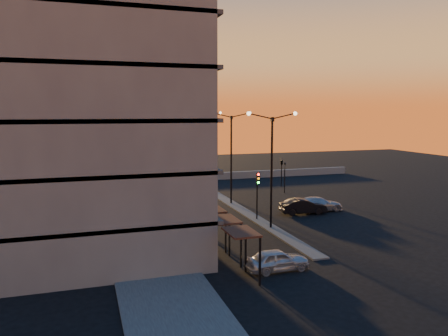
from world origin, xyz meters
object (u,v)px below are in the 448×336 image
Objects in this scene: streetlamp_mid at (231,150)px; car_hatchback at (277,260)px; traffic_light_main at (258,188)px; car_sedan at (303,206)px; car_wagon at (319,204)px.

car_hatchback is at bearing -100.55° from streetlamp_mid.
traffic_light_main is 5.54m from car_sedan.
car_sedan is (5.00, -6.14, -4.88)m from streetlamp_mid.
car_hatchback is 15.23m from car_sedan.
traffic_light_main reaches higher than car_sedan.
car_wagon is (7.03, 1.62, -2.21)m from traffic_light_main.
traffic_light_main is at bearing 107.36° from car_sedan.
traffic_light_main is at bearing -90.00° from streetlamp_mid.
traffic_light_main is at bearing -18.04° from car_hatchback.
car_sedan is at bearing 109.42° from car_wagon.
streetlamp_mid reaches higher than car_wagon.
car_wagon reaches higher than car_hatchback.
streetlamp_mid is at bearing 54.07° from car_wagon.
car_hatchback is at bearing 143.74° from car_wagon.
car_sedan is (8.50, 12.64, 0.05)m from car_hatchback.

